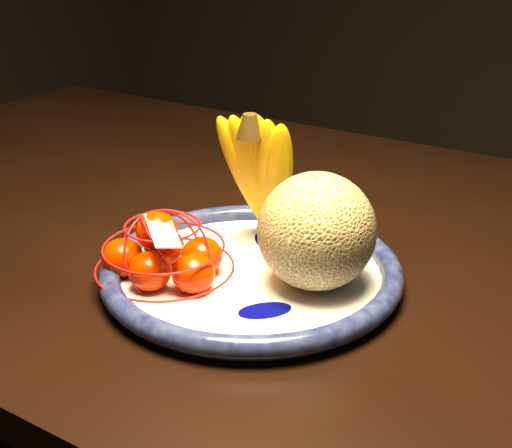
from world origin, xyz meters
The scene contains 6 objects.
dining_table centered at (0.00, 0.03, 0.68)m, with size 1.55×0.95×0.76m.
fruit_bowl centered at (0.14, -0.12, 0.78)m, with size 0.35×0.35×0.03m.
cantaloupe centered at (0.21, -0.11, 0.84)m, with size 0.13×0.13×0.13m, color olive.
banana_bunch centered at (0.11, -0.05, 0.87)m, with size 0.12×0.12×0.19m.
mandarin_bag centered at (0.06, -0.18, 0.81)m, with size 0.16×0.16×0.10m.
price_tag centered at (0.08, -0.20, 0.85)m, with size 0.07×0.03×0.00m, color white.
Camera 1 is at (0.52, -0.74, 1.16)m, focal length 50.00 mm.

